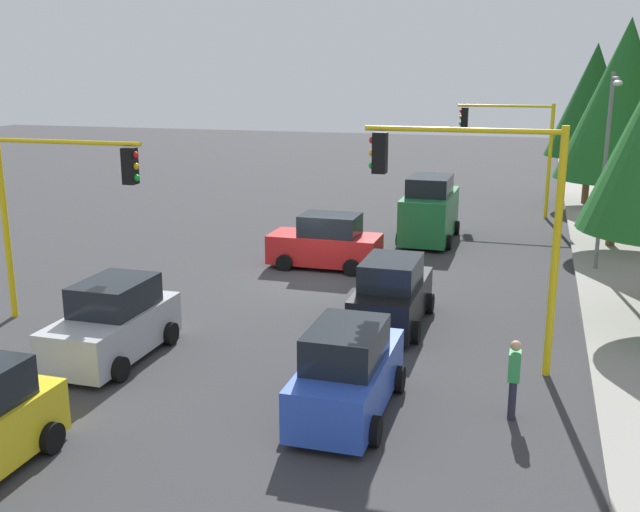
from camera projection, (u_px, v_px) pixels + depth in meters
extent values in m
plane|color=#353538|center=(317.00, 282.00, 25.15)|extent=(120.00, 120.00, 0.00)
cube|color=gray|center=(631.00, 266.00, 26.88)|extent=(80.00, 4.00, 0.15)
cone|color=silver|center=(36.00, 408.00, 15.75)|extent=(0.01, 1.10, 1.10)
cylinder|color=yellow|center=(6.00, 228.00, 20.99)|extent=(0.18, 0.18, 5.32)
cylinder|color=yellow|center=(66.00, 142.00, 19.75)|extent=(0.12, 4.50, 0.12)
cube|color=black|center=(130.00, 166.00, 19.37)|extent=(0.36, 0.32, 0.96)
sphere|color=red|center=(135.00, 155.00, 19.25)|extent=(0.18, 0.18, 0.18)
sphere|color=yellow|center=(136.00, 166.00, 19.32)|extent=(0.18, 0.18, 0.18)
sphere|color=green|center=(137.00, 178.00, 19.40)|extent=(0.18, 0.18, 0.18)
cylinder|color=yellow|center=(549.00, 162.00, 35.41)|extent=(0.18, 0.18, 5.52)
cylinder|color=yellow|center=(505.00, 106.00, 35.39)|extent=(0.12, 4.50, 0.12)
cube|color=black|center=(465.00, 117.00, 36.05)|extent=(0.36, 0.32, 0.96)
sphere|color=red|center=(461.00, 111.00, 36.03)|extent=(0.18, 0.18, 0.18)
sphere|color=yellow|center=(461.00, 117.00, 36.10)|extent=(0.18, 0.18, 0.18)
sphere|color=green|center=(461.00, 124.00, 36.18)|extent=(0.18, 0.18, 0.18)
cylinder|color=yellow|center=(555.00, 255.00, 16.78)|extent=(0.18, 0.18, 5.87)
cylinder|color=yellow|center=(462.00, 130.00, 16.72)|extent=(0.12, 4.50, 0.12)
cube|color=black|center=(380.00, 153.00, 17.38)|extent=(0.36, 0.32, 0.96)
sphere|color=red|center=(373.00, 140.00, 17.36)|extent=(0.18, 0.18, 0.18)
sphere|color=yellow|center=(372.00, 153.00, 17.43)|extent=(0.18, 0.18, 0.18)
sphere|color=green|center=(372.00, 165.00, 17.50)|extent=(0.18, 0.18, 0.18)
cylinder|color=slate|center=(604.00, 175.00, 25.46)|extent=(0.14, 0.14, 7.00)
cylinder|color=slate|center=(616.00, 78.00, 23.82)|extent=(1.80, 0.10, 0.10)
ellipsoid|color=silver|center=(618.00, 83.00, 23.02)|extent=(0.56, 0.28, 0.20)
cylinder|color=brown|center=(586.00, 179.00, 38.90)|extent=(0.36, 0.36, 2.87)
cone|color=#19511E|center=(594.00, 100.00, 37.89)|extent=(4.59, 4.59, 5.74)
cylinder|color=brown|center=(613.00, 212.00, 29.44)|extent=(0.36, 0.36, 3.07)
cone|color=#1E6023|center=(624.00, 100.00, 28.36)|extent=(4.91, 4.91, 6.14)
cube|color=#1E7238|center=(430.00, 215.00, 31.06)|extent=(4.80, 1.90, 1.85)
cube|color=black|center=(430.00, 185.00, 30.51)|extent=(2.50, 1.67, 0.76)
cylinder|color=black|center=(411.00, 225.00, 32.91)|extent=(0.60, 0.20, 0.60)
cylinder|color=black|center=(457.00, 228.00, 32.36)|extent=(0.60, 0.20, 0.60)
cylinder|color=black|center=(399.00, 239.00, 30.15)|extent=(0.60, 0.20, 0.60)
cylinder|color=black|center=(449.00, 242.00, 29.59)|extent=(0.60, 0.20, 0.60)
cube|color=red|center=(325.00, 249.00, 26.92)|extent=(1.77, 4.02, 1.05)
cube|color=black|center=(330.00, 225.00, 26.64)|extent=(1.56, 2.09, 0.76)
cylinder|color=black|center=(284.00, 263.00, 26.49)|extent=(0.20, 0.60, 0.60)
cylinder|color=black|center=(300.00, 251.00, 28.24)|extent=(0.20, 0.60, 0.60)
cylinder|color=black|center=(351.00, 268.00, 25.80)|extent=(0.20, 0.60, 0.60)
cylinder|color=black|center=(364.00, 255.00, 27.55)|extent=(0.20, 0.60, 0.60)
cube|color=#B2B5BA|center=(113.00, 332.00, 18.36)|extent=(4.01, 1.74, 1.05)
cube|color=black|center=(115.00, 295.00, 18.33)|extent=(2.09, 1.53, 0.76)
cylinder|color=black|center=(120.00, 369.00, 17.05)|extent=(0.60, 0.20, 0.60)
cylinder|color=black|center=(51.00, 361.00, 17.56)|extent=(0.60, 0.20, 0.60)
cylinder|color=black|center=(171.00, 334.00, 19.36)|extent=(0.60, 0.20, 0.60)
cylinder|color=black|center=(109.00, 327.00, 19.87)|extent=(0.60, 0.20, 0.60)
cube|color=black|center=(392.00, 301.00, 20.81)|extent=(4.19, 1.68, 1.05)
cube|color=black|center=(391.00, 272.00, 20.39)|extent=(2.18, 1.48, 0.76)
cylinder|color=black|center=(371.00, 298.00, 22.36)|extent=(0.60, 0.20, 0.60)
cylinder|color=black|center=(430.00, 303.00, 21.86)|extent=(0.60, 0.20, 0.60)
cylinder|color=black|center=(350.00, 326.00, 19.95)|extent=(0.60, 0.20, 0.60)
cylinder|color=black|center=(416.00, 332.00, 19.45)|extent=(0.60, 0.20, 0.60)
cylinder|color=black|center=(52.00, 438.00, 13.87)|extent=(0.60, 0.20, 0.60)
cube|color=blue|center=(348.00, 381.00, 15.46)|extent=(4.11, 1.61, 1.05)
cube|color=black|center=(346.00, 344.00, 15.04)|extent=(2.14, 1.42, 0.76)
cylinder|color=black|center=(325.00, 371.00, 16.98)|extent=(0.60, 0.20, 0.60)
cylinder|color=black|center=(399.00, 379.00, 16.50)|extent=(0.60, 0.20, 0.60)
cylinder|color=black|center=(290.00, 419.00, 14.61)|extent=(0.60, 0.20, 0.60)
cylinder|color=black|center=(375.00, 431.00, 14.13)|extent=(0.60, 0.20, 0.60)
cylinder|color=#262638|center=(512.00, 400.00, 15.16)|extent=(0.16, 0.16, 0.85)
cylinder|color=#262638|center=(512.00, 396.00, 15.34)|extent=(0.16, 0.16, 0.85)
cube|color=green|center=(515.00, 366.00, 15.07)|extent=(0.40, 0.24, 0.60)
sphere|color=tan|center=(516.00, 346.00, 14.96)|extent=(0.22, 0.22, 0.22)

